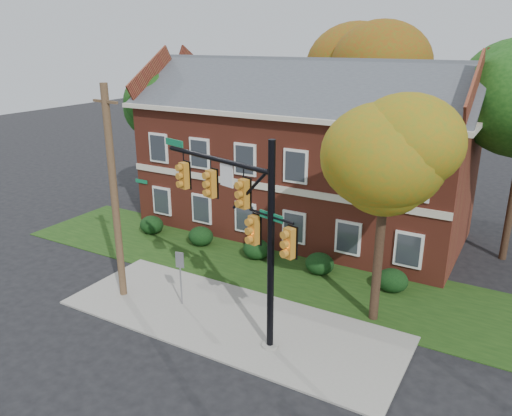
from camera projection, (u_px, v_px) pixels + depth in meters
The scene contains 15 objects.
ground at pixel (215, 332), 19.27m from camera, with size 120.00×120.00×0.00m, color black.
sidewalk at pixel (229, 319), 20.07m from camera, with size 14.00×5.00×0.08m, color gray.
grass_strip at pixel (285, 272), 24.18m from camera, with size 30.00×6.00×0.04m, color #193811.
apartment_building at pixel (302, 145), 28.40m from camera, with size 18.80×8.80×9.74m.
hedge_far_left at pixel (152, 225), 28.84m from camera, with size 1.40×1.26×1.05m, color black.
hedge_left at pixel (201, 236), 27.19m from camera, with size 1.40×1.26×1.05m, color black.
hedge_center at pixel (256, 249), 25.54m from camera, with size 1.40×1.26×1.05m, color black.
hedge_right at pixel (320, 264), 23.89m from camera, with size 1.40×1.26×1.05m, color black.
hedge_far_right at pixel (392, 280), 22.23m from camera, with size 1.40×1.26×1.05m, color black.
tree_near_right at pixel (392, 159), 17.82m from camera, with size 4.50×4.25×8.58m.
tree_left_rear at pixel (156, 106), 31.53m from camera, with size 5.40×5.10×8.88m.
tree_far_rear at pixel (373, 69), 32.96m from camera, with size 6.84×6.46×11.52m.
traffic_signal at pixel (243, 216), 17.66m from camera, with size 6.73×2.01×7.73m.
utility_pole at pixel (114, 195), 20.53m from camera, with size 1.43×0.34×9.15m.
sign_post at pixel (180, 270), 20.67m from camera, with size 0.36×0.13×2.46m.
Camera 1 is at (9.70, -13.67, 10.77)m, focal length 35.00 mm.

